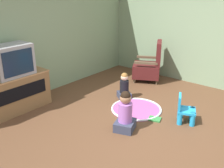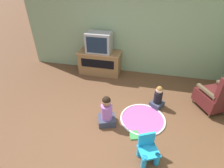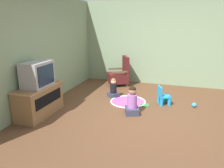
{
  "view_description": "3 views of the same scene",
  "coord_description": "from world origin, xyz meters",
  "px_view_note": "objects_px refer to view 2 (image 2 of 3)",
  "views": [
    {
      "loc": [
        -3.01,
        -1.86,
        2.17
      ],
      "look_at": [
        -0.01,
        0.62,
        0.67
      ],
      "focal_mm": 42.0,
      "sensor_mm": 36.0,
      "label": 1
    },
    {
      "loc": [
        0.57,
        -2.13,
        2.59
      ],
      "look_at": [
        -0.08,
        0.76,
        0.64
      ],
      "focal_mm": 28.0,
      "sensor_mm": 36.0,
      "label": 2
    },
    {
      "loc": [
        -4.6,
        -0.69,
        2.02
      ],
      "look_at": [
        -0.07,
        0.77,
        0.66
      ],
      "focal_mm": 35.0,
      "sensor_mm": 36.0,
      "label": 3
    }
  ],
  "objects_px": {
    "black_armchair": "(216,97)",
    "yellow_kid_chair": "(148,151)",
    "child_watching_left": "(158,98)",
    "book": "(134,135)",
    "child_watching_center": "(107,112)",
    "tv_cabinet": "(100,62)",
    "television": "(99,43)"
  },
  "relations": [
    {
      "from": "child_watching_left",
      "to": "book",
      "type": "xyz_separation_m",
      "value": [
        -0.39,
        -0.95,
        -0.22
      ]
    },
    {
      "from": "book",
      "to": "tv_cabinet",
      "type": "bearing_deg",
      "value": 12.37
    },
    {
      "from": "child_watching_left",
      "to": "book",
      "type": "distance_m",
      "value": 1.05
    },
    {
      "from": "tv_cabinet",
      "to": "yellow_kid_chair",
      "type": "xyz_separation_m",
      "value": [
        1.52,
        -2.56,
        -0.16
      ]
    },
    {
      "from": "child_watching_left",
      "to": "child_watching_center",
      "type": "distance_m",
      "value": 1.22
    },
    {
      "from": "child_watching_center",
      "to": "book",
      "type": "relative_size",
      "value": 2.67
    },
    {
      "from": "tv_cabinet",
      "to": "child_watching_center",
      "type": "height_order",
      "value": "tv_cabinet"
    },
    {
      "from": "child_watching_center",
      "to": "tv_cabinet",
      "type": "bearing_deg",
      "value": 89.83
    },
    {
      "from": "black_armchair",
      "to": "child_watching_left",
      "type": "height_order",
      "value": "black_armchair"
    },
    {
      "from": "tv_cabinet",
      "to": "yellow_kid_chair",
      "type": "relative_size",
      "value": 2.51
    },
    {
      "from": "television",
      "to": "book",
      "type": "height_order",
      "value": "television"
    },
    {
      "from": "yellow_kid_chair",
      "to": "child_watching_center",
      "type": "distance_m",
      "value": 1.04
    },
    {
      "from": "child_watching_left",
      "to": "child_watching_center",
      "type": "relative_size",
      "value": 0.82
    },
    {
      "from": "book",
      "to": "yellow_kid_chair",
      "type": "bearing_deg",
      "value": -166.83
    },
    {
      "from": "yellow_kid_chair",
      "to": "book",
      "type": "distance_m",
      "value": 0.52
    },
    {
      "from": "television",
      "to": "black_armchair",
      "type": "height_order",
      "value": "television"
    },
    {
      "from": "black_armchair",
      "to": "child_watching_left",
      "type": "relative_size",
      "value": 1.77
    },
    {
      "from": "television",
      "to": "child_watching_center",
      "type": "height_order",
      "value": "television"
    },
    {
      "from": "yellow_kid_chair",
      "to": "child_watching_left",
      "type": "distance_m",
      "value": 1.37
    },
    {
      "from": "black_armchair",
      "to": "yellow_kid_chair",
      "type": "distance_m",
      "value": 2.03
    },
    {
      "from": "television",
      "to": "child_watching_center",
      "type": "relative_size",
      "value": 1.03
    },
    {
      "from": "child_watching_left",
      "to": "book",
      "type": "height_order",
      "value": "child_watching_left"
    },
    {
      "from": "television",
      "to": "black_armchair",
      "type": "xyz_separation_m",
      "value": [
        2.84,
        -1.01,
        -0.59
      ]
    },
    {
      "from": "black_armchair",
      "to": "yellow_kid_chair",
      "type": "bearing_deg",
      "value": 20.76
    },
    {
      "from": "black_armchair",
      "to": "yellow_kid_chair",
      "type": "xyz_separation_m",
      "value": [
        -1.32,
        -1.53,
        -0.16
      ]
    },
    {
      "from": "child_watching_left",
      "to": "book",
      "type": "bearing_deg",
      "value": -167.02
    },
    {
      "from": "television",
      "to": "black_armchair",
      "type": "relative_size",
      "value": 0.71
    },
    {
      "from": "tv_cabinet",
      "to": "child_watching_left",
      "type": "xyz_separation_m",
      "value": [
        1.66,
        -1.2,
        -0.12
      ]
    },
    {
      "from": "television",
      "to": "child_watching_left",
      "type": "relative_size",
      "value": 1.26
    },
    {
      "from": "yellow_kid_chair",
      "to": "child_watching_left",
      "type": "relative_size",
      "value": 0.89
    },
    {
      "from": "child_watching_left",
      "to": "black_armchair",
      "type": "bearing_deg",
      "value": -46.42
    },
    {
      "from": "television",
      "to": "yellow_kid_chair",
      "type": "bearing_deg",
      "value": -59.1
    }
  ]
}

